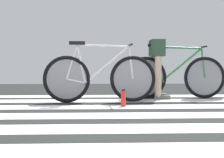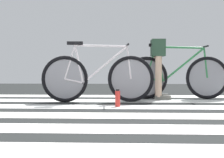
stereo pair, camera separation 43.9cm
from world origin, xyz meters
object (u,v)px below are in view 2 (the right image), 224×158
Objects in this scene: cyclist_2_of_2 at (158,61)px; water_bottle at (118,98)px; bicycle_1_of_2 at (98,77)px; bicycle_2_of_2 at (176,76)px.

cyclist_2_of_2 reaches higher than water_bottle.
bicycle_1_of_2 is 1.14m from cyclist_2_of_2.
bicycle_2_of_2 is 0.41m from cyclist_2_of_2.
bicycle_2_of_2 is 1.46m from water_bottle.
water_bottle is (-0.96, -1.07, -0.27)m from bicycle_2_of_2.
bicycle_1_of_2 and bicycle_2_of_2 have the same top height.
cyclist_2_of_2 is (-0.31, -0.00, 0.26)m from bicycle_2_of_2.
bicycle_2_of_2 is 7.14× the size of water_bottle.
bicycle_2_of_2 is (1.29, 0.52, 0.00)m from bicycle_1_of_2.
cyclist_2_of_2 is (0.98, 0.52, 0.26)m from bicycle_1_of_2.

